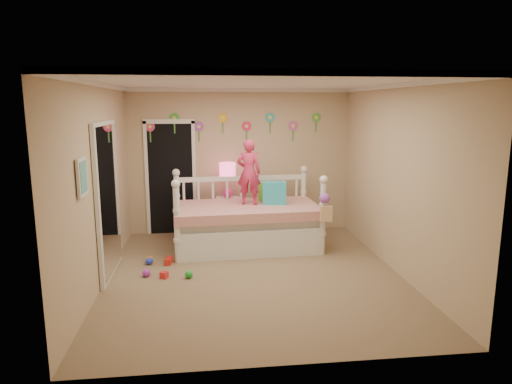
{
  "coord_description": "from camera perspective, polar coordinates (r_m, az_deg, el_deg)",
  "views": [
    {
      "loc": [
        -0.67,
        -5.9,
        2.31
      ],
      "look_at": [
        0.1,
        0.6,
        1.05
      ],
      "focal_mm": 31.71,
      "sensor_mm": 36.0,
      "label": 1
    }
  ],
  "objects": [
    {
      "name": "hanging_bag",
      "position": [
        6.89,
        8.66,
        -2.05
      ],
      "size": [
        0.2,
        0.16,
        0.36
      ],
      "primitive_type": null,
      "color": "beige",
      "rests_on": "daybed"
    },
    {
      "name": "crown_molding",
      "position": [
        5.94,
        -0.29,
        13.4
      ],
      "size": [
        4.0,
        4.5,
        0.06
      ],
      "primitive_type": null,
      "color": "white",
      "rests_on": "ceiling"
    },
    {
      "name": "closet_doorway",
      "position": [
        8.26,
        -10.7,
        1.83
      ],
      "size": [
        0.9,
        0.04,
        2.07
      ],
      "primitive_type": "cube",
      "color": "black",
      "rests_on": "back_wall"
    },
    {
      "name": "flower_decals",
      "position": [
        8.17,
        -2.7,
        8.29
      ],
      "size": [
        3.4,
        0.02,
        0.5
      ],
      "primitive_type": null,
      "color": "#B2668C",
      "rests_on": "back_wall"
    },
    {
      "name": "back_wall",
      "position": [
        8.24,
        -2.04,
        3.85
      ],
      "size": [
        4.0,
        0.01,
        2.6
      ],
      "primitive_type": "cube",
      "color": "tan",
      "rests_on": "floor"
    },
    {
      "name": "pillow_lime",
      "position": [
        7.66,
        1.6,
        0.08
      ],
      "size": [
        0.34,
        0.13,
        0.32
      ],
      "primitive_type": "cube",
      "rotation": [
        0.0,
        0.0,
        0.02
      ],
      "color": "#7BDE43",
      "rests_on": "daybed"
    },
    {
      "name": "table_lamp",
      "position": [
        7.96,
        -3.61,
        2.2
      ],
      "size": [
        0.28,
        0.28,
        0.63
      ],
      "color": "#E91F8F",
      "rests_on": "nightstand"
    },
    {
      "name": "wall_picture",
      "position": [
        5.22,
        -21.1,
        1.78
      ],
      "size": [
        0.05,
        0.34,
        0.42
      ],
      "primitive_type": "cube",
      "color": "white",
      "rests_on": "left_wall"
    },
    {
      "name": "ceiling",
      "position": [
        5.95,
        -0.29,
        13.69
      ],
      "size": [
        4.0,
        4.5,
        0.01
      ],
      "primitive_type": "cube",
      "color": "white",
      "rests_on": "floor"
    },
    {
      "name": "child",
      "position": [
        7.31,
        -0.91,
        2.52
      ],
      "size": [
        0.43,
        0.33,
        1.06
      ],
      "primitive_type": "imported",
      "rotation": [
        0.0,
        0.0,
        2.92
      ],
      "color": "#CA2D56",
      "rests_on": "daybed"
    },
    {
      "name": "right_wall",
      "position": [
        6.55,
        17.38,
        1.53
      ],
      "size": [
        0.01,
        4.5,
        2.6
      ],
      "primitive_type": "cube",
      "color": "tan",
      "rests_on": "floor"
    },
    {
      "name": "left_wall",
      "position": [
        6.13,
        -19.18,
        0.8
      ],
      "size": [
        0.01,
        4.5,
        2.6
      ],
      "primitive_type": "cube",
      "color": "tan",
      "rests_on": "floor"
    },
    {
      "name": "mirror_closet",
      "position": [
        6.46,
        -18.14,
        -0.91
      ],
      "size": [
        0.07,
        1.3,
        2.1
      ],
      "primitive_type": "cube",
      "color": "white",
      "rests_on": "left_wall"
    },
    {
      "name": "floor",
      "position": [
        6.37,
        -0.26,
        -10.36
      ],
      "size": [
        4.0,
        4.5,
        0.01
      ],
      "primitive_type": "cube",
      "color": "#7F684C",
      "rests_on": "ground"
    },
    {
      "name": "toy_scatter",
      "position": [
        6.53,
        -10.69,
        -9.5
      ],
      "size": [
        1.1,
        1.46,
        0.11
      ],
      "primitive_type": null,
      "rotation": [
        0.0,
        0.0,
        0.25
      ],
      "color": "#996666",
      "rests_on": "floor"
    },
    {
      "name": "daybed",
      "position": [
        7.36,
        -1.22,
        -2.21
      ],
      "size": [
        2.42,
        1.39,
        1.28
      ],
      "primitive_type": null,
      "rotation": [
        0.0,
        0.0,
        0.05
      ],
      "color": "white",
      "rests_on": "floor"
    },
    {
      "name": "pillow_turquoise",
      "position": [
        7.37,
        2.34,
        -0.13
      ],
      "size": [
        0.39,
        0.2,
        0.38
      ],
      "primitive_type": "cube",
      "rotation": [
        0.0,
        0.0,
        -0.17
      ],
      "color": "#259FBB",
      "rests_on": "daybed"
    },
    {
      "name": "nightstand",
      "position": [
        8.11,
        -3.55,
        -3.13
      ],
      "size": [
        0.44,
        0.35,
        0.69
      ],
      "primitive_type": "cube",
      "rotation": [
        0.0,
        0.0,
        -0.08
      ],
      "color": "white",
      "rests_on": "floor"
    }
  ]
}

